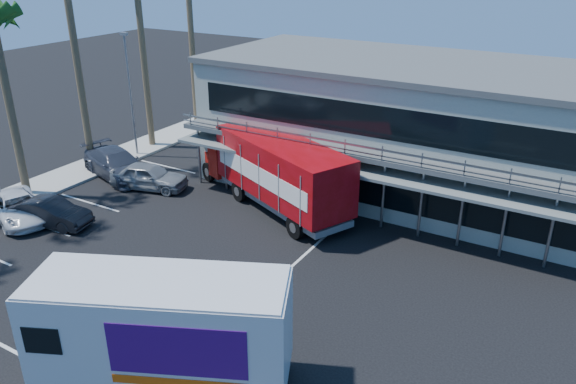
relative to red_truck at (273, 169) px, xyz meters
The scene contains 10 objects.
ground 9.31m from the red_truck, 77.05° to the right, with size 120.00×120.00×0.00m, color black.
building 8.06m from the red_truck, 50.52° to the left, with size 22.40×12.00×7.30m.
curb_strip 13.43m from the red_truck, 167.69° to the right, with size 3.00×32.00×0.16m, color #A5A399.
light_pole_far 12.59m from the red_truck, 169.89° to the left, with size 0.50×0.25×8.09m.
red_truck is the anchor object (origin of this frame).
white_van 13.91m from the red_truck, 72.70° to the right, with size 8.30×5.73×3.85m.
parked_car_b 11.48m from the red_truck, 137.91° to the right, with size 1.44×4.14×1.36m, color black.
parked_car_c 13.27m from the red_truck, 142.51° to the right, with size 2.26×4.90×1.36m, color white.
parked_car_d 10.62m from the red_truck, behind, with size 2.33×5.73×1.66m, color #343845.
parked_car_e 7.77m from the red_truck, 167.69° to the right, with size 1.80×4.48×1.53m, color gray.
Camera 1 is at (12.63, -14.69, 12.91)m, focal length 35.00 mm.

